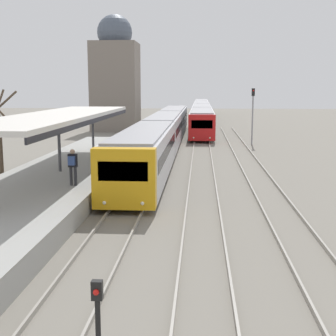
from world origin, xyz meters
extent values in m
cube|color=beige|center=(-4.30, 22.29, 3.82)|extent=(4.00, 19.65, 0.20)
cube|color=black|center=(-2.34, 22.29, 3.60)|extent=(0.08, 19.65, 0.24)
cylinder|color=#47474C|center=(-4.30, 22.29, 2.30)|extent=(0.16, 0.16, 2.85)
cylinder|color=#47474C|center=(-4.30, 30.15, 2.30)|extent=(0.16, 0.16, 2.85)
cylinder|color=#2D2D33|center=(-2.71, 18.72, 1.30)|extent=(0.14, 0.14, 0.85)
cylinder|color=#2D2D33|center=(-2.51, 18.72, 1.30)|extent=(0.14, 0.14, 0.85)
cube|color=black|center=(-2.61, 18.72, 2.03)|extent=(0.40, 0.22, 0.60)
sphere|color=tan|center=(-2.61, 18.72, 2.43)|extent=(0.22, 0.22, 0.22)
cube|color=#334C8E|center=(-2.61, 18.52, 2.05)|extent=(0.30, 0.18, 0.40)
cube|color=gold|center=(0.00, 17.13, 1.54)|extent=(2.65, 0.70, 2.55)
cube|color=black|center=(0.00, 16.80, 1.90)|extent=(2.07, 0.04, 0.82)
sphere|color=#EFEACC|center=(-0.80, 16.79, 0.57)|extent=(0.16, 0.16, 0.16)
sphere|color=#EFEACC|center=(0.80, 16.79, 0.57)|extent=(0.16, 0.16, 0.16)
cube|color=silver|center=(0.00, 24.63, 1.54)|extent=(2.65, 14.30, 2.55)
cube|color=gray|center=(0.00, 24.63, 2.88)|extent=(2.33, 14.02, 0.12)
cube|color=black|center=(0.00, 24.63, 1.82)|extent=(2.67, 13.16, 0.66)
cylinder|color=black|center=(-1.13, 19.99, 0.35)|extent=(0.12, 0.70, 0.70)
cylinder|color=black|center=(1.13, 19.99, 0.35)|extent=(0.12, 0.70, 0.70)
cylinder|color=black|center=(-1.13, 29.28, 0.35)|extent=(0.12, 0.70, 0.70)
cylinder|color=black|center=(1.13, 29.28, 0.35)|extent=(0.12, 0.70, 0.70)
cube|color=silver|center=(0.00, 39.29, 1.54)|extent=(2.65, 14.30, 2.55)
cube|color=gray|center=(0.00, 39.29, 2.88)|extent=(2.33, 14.02, 0.12)
cube|color=black|center=(0.00, 39.29, 1.82)|extent=(2.67, 13.16, 0.66)
cylinder|color=black|center=(-1.13, 34.64, 0.35)|extent=(0.12, 0.70, 0.70)
cylinder|color=black|center=(1.13, 34.64, 0.35)|extent=(0.12, 0.70, 0.70)
cylinder|color=black|center=(-1.13, 43.93, 0.35)|extent=(0.12, 0.70, 0.70)
cylinder|color=black|center=(1.13, 43.93, 0.35)|extent=(0.12, 0.70, 0.70)
cube|color=silver|center=(0.00, 53.94, 1.54)|extent=(2.65, 14.30, 2.55)
cube|color=gray|center=(0.00, 53.94, 2.88)|extent=(2.33, 14.02, 0.12)
cube|color=black|center=(0.00, 53.94, 1.82)|extent=(2.67, 13.16, 0.66)
cylinder|color=black|center=(-1.13, 49.29, 0.35)|extent=(0.12, 0.70, 0.70)
cylinder|color=black|center=(1.13, 49.29, 0.35)|extent=(0.12, 0.70, 0.70)
cylinder|color=black|center=(-1.13, 58.59, 0.35)|extent=(0.12, 0.70, 0.70)
cylinder|color=black|center=(1.13, 58.59, 0.35)|extent=(0.12, 0.70, 0.70)
cube|color=red|center=(3.29, 42.98, 1.51)|extent=(2.59, 0.70, 2.48)
cube|color=black|center=(3.29, 42.65, 1.86)|extent=(2.02, 0.04, 0.79)
sphere|color=#EFEACC|center=(2.51, 42.64, 0.57)|extent=(0.16, 0.16, 0.16)
sphere|color=#EFEACC|center=(4.07, 42.64, 0.57)|extent=(0.16, 0.16, 0.16)
cube|color=silver|center=(3.29, 50.37, 1.51)|extent=(2.59, 14.08, 2.48)
cube|color=gray|center=(3.29, 50.37, 2.81)|extent=(2.28, 13.80, 0.12)
cube|color=black|center=(3.29, 50.37, 1.78)|extent=(2.61, 12.95, 0.65)
cylinder|color=black|center=(2.19, 45.79, 0.35)|extent=(0.12, 0.70, 0.70)
cylinder|color=black|center=(4.39, 45.79, 0.35)|extent=(0.12, 0.70, 0.70)
cylinder|color=black|center=(2.19, 54.94, 0.35)|extent=(0.12, 0.70, 0.70)
cylinder|color=black|center=(4.39, 54.94, 0.35)|extent=(0.12, 0.70, 0.70)
cube|color=silver|center=(3.29, 64.80, 1.51)|extent=(2.59, 14.08, 2.48)
cube|color=gray|center=(3.29, 64.80, 2.81)|extent=(2.28, 13.80, 0.12)
cube|color=black|center=(3.29, 64.80, 1.78)|extent=(2.61, 12.95, 0.65)
cylinder|color=black|center=(2.19, 60.22, 0.35)|extent=(0.12, 0.70, 0.70)
cylinder|color=black|center=(4.39, 60.22, 0.35)|extent=(0.12, 0.70, 0.70)
cylinder|color=black|center=(2.19, 69.38, 0.35)|extent=(0.12, 0.70, 0.70)
cylinder|color=black|center=(4.39, 69.38, 0.35)|extent=(0.12, 0.70, 0.70)
cube|color=silver|center=(3.29, 79.23, 1.51)|extent=(2.59, 14.08, 2.48)
cube|color=gray|center=(3.29, 79.23, 2.81)|extent=(2.28, 13.80, 0.12)
cube|color=black|center=(3.29, 79.23, 1.78)|extent=(2.61, 12.95, 0.65)
cylinder|color=black|center=(2.19, 74.65, 0.35)|extent=(0.12, 0.70, 0.70)
cylinder|color=black|center=(4.39, 74.65, 0.35)|extent=(0.12, 0.70, 0.70)
cylinder|color=black|center=(2.19, 83.81, 0.35)|extent=(0.12, 0.70, 0.70)
cylinder|color=black|center=(4.39, 83.81, 0.35)|extent=(0.12, 0.70, 0.70)
cube|color=silver|center=(3.29, 93.66, 1.51)|extent=(2.59, 14.08, 2.48)
cube|color=gray|center=(3.29, 93.66, 2.81)|extent=(2.28, 13.80, 0.12)
cube|color=black|center=(3.29, 93.66, 1.78)|extent=(2.61, 12.95, 0.65)
cylinder|color=black|center=(2.19, 89.09, 0.35)|extent=(0.12, 0.70, 0.70)
cylinder|color=black|center=(4.39, 89.09, 0.35)|extent=(0.12, 0.70, 0.70)
cylinder|color=black|center=(2.19, 98.24, 0.35)|extent=(0.12, 0.70, 0.70)
cylinder|color=black|center=(4.39, 98.24, 0.35)|extent=(0.12, 0.70, 0.70)
cube|color=black|center=(1.32, 5.96, 1.69)|extent=(0.20, 0.14, 0.36)
sphere|color=red|center=(1.32, 5.87, 1.69)|extent=(0.11, 0.11, 0.11)
cylinder|color=gray|center=(7.99, 42.35, 2.61)|extent=(0.14, 0.14, 5.23)
cube|color=black|center=(7.99, 42.35, 4.88)|extent=(0.28, 0.20, 0.70)
sphere|color=red|center=(7.99, 42.23, 5.02)|extent=(0.14, 0.14, 0.14)
cube|color=slate|center=(-7.41, 56.49, 5.38)|extent=(5.55, 5.55, 10.76)
sphere|color=#4C5666|center=(-7.41, 56.49, 11.93)|extent=(4.27, 4.27, 4.27)
cylinder|color=#4C3D2D|center=(-8.21, 23.77, 1.57)|extent=(0.32, 0.32, 3.15)
camera|label=1|loc=(3.14, -1.81, 5.27)|focal=50.00mm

